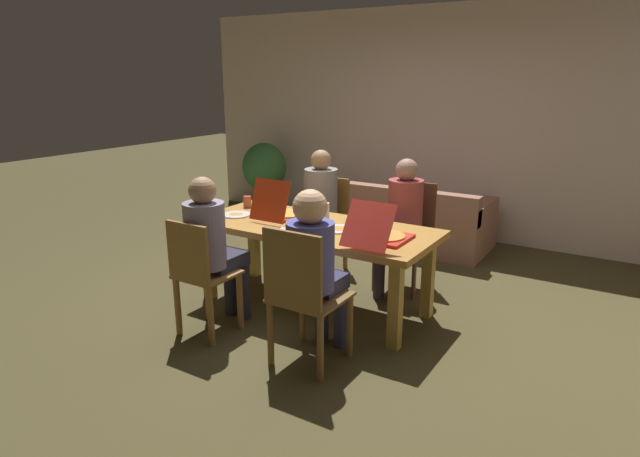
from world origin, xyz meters
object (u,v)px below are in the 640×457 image
Objects in this scene: plate_2 at (294,229)px; chair_3 at (408,229)px; plate_0 at (339,229)px; chair_1 at (325,221)px; person_2 at (314,260)px; pizza_box_0 at (283,212)px; potted_plant at (264,172)px; dining_table at (314,235)px; chair_2 at (303,294)px; person_1 at (318,202)px; pizza_box_1 at (381,235)px; plate_1 at (236,214)px; person_0 at (212,242)px; drinking_glass_0 at (325,211)px; chair_0 at (201,276)px; couch at (396,221)px; person_3 at (402,216)px; drinking_glass_1 at (247,202)px.

chair_3 is at bearing 64.94° from plate_2.
chair_1 is at bearing 127.08° from plate_0.
person_2 reaches higher than chair_3.
potted_plant is (-1.90, 2.20, -0.16)m from pizza_box_0.
dining_table is 0.99m from chair_2.
chair_2 is at bearing -90.00° from chair_3.
pizza_box_1 is at bearing -37.87° from person_1.
plate_1 is at bearing 169.99° from plate_2.
person_0 is 8.89× the size of drinking_glass_0.
plate_1 is (-1.41, 0.02, -0.04)m from pizza_box_1.
pizza_box_0 is at bearing -49.20° from potted_plant.
person_0 is at bearing -111.82° from drinking_glass_0.
drinking_glass_0 reaches higher than dining_table.
plate_0 is 1.02× the size of plate_1.
chair_1 is at bearing 137.83° from pizza_box_1.
person_2 is at bearing -62.46° from drinking_glass_0.
person_0 is 1.87m from chair_3.
plate_2 is (-0.52, 0.50, 0.01)m from person_2.
pizza_box_0 reaches higher than chair_3.
potted_plant is at bearing 121.19° from person_0.
chair_1 is 1.18m from plate_2.
chair_3 is 2.07× the size of pizza_box_0.
dining_table is 0.24m from plate_2.
chair_0 reaches higher than plate_2.
chair_2 is (0.89, -0.12, -0.18)m from person_0.
chair_3 is at bearing 90.00° from person_2.
chair_2 is 2.99m from couch.
plate_0 is at bearing 33.96° from plate_2.
chair_0 is 0.27m from person_0.
plate_2 is (0.69, -0.12, 0.00)m from plate_1.
pizza_box_1 is 1.41m from plate_1.
person_0 reaches higher than chair_1.
person_3 is 0.70m from drinking_glass_0.
person_0 is at bearing -132.48° from plate_0.
person_3 is 8.85× the size of drinking_glass_0.
potted_plant is at bearing 130.80° from pizza_box_0.
pizza_box_0 is 2.15× the size of plate_2.
plate_2 is (-0.05, -0.22, 0.10)m from dining_table.
pizza_box_1 is (0.66, -0.11, 0.14)m from dining_table.
plate_0 is 0.36m from plate_2.
chair_0 is 0.98× the size of chair_1.
chair_1 is 8.86× the size of drinking_glass_1.
potted_plant is (-2.71, 1.36, 0.07)m from chair_3.
dining_table is at bearing -9.05° from pizza_box_0.
pizza_box_0 is (-0.81, -0.83, 0.23)m from chair_3.
drinking_glass_0 is at bearing 114.33° from chair_2.
pizza_box_0 reaches higher than drinking_glass_0.
person_3 is at bearing 90.00° from person_2.
dining_table is 0.97× the size of couch.
pizza_box_0 is at bearing -15.39° from drinking_glass_1.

